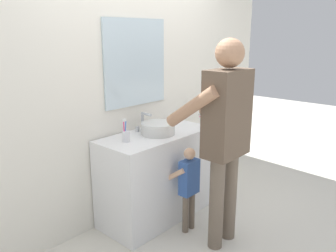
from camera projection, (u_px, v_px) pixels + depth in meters
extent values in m
plane|color=silver|center=(179.00, 225.00, 3.34)|extent=(14.00, 14.00, 0.00)
cube|color=silver|center=(133.00, 80.00, 3.39)|extent=(4.40, 0.08, 2.70)
cube|color=silver|center=(136.00, 63.00, 3.31)|extent=(0.77, 0.02, 0.82)
cube|color=white|center=(157.00, 175.00, 3.42)|extent=(1.17, 0.54, 0.87)
cylinder|color=silver|center=(158.00, 128.00, 3.28)|extent=(0.32, 0.32, 0.11)
cylinder|color=#B1B1AD|center=(158.00, 128.00, 3.28)|extent=(0.26, 0.26, 0.09)
cylinder|color=#B7BABF|center=(143.00, 121.00, 3.41)|extent=(0.03, 0.03, 0.18)
cylinder|color=#B7BABF|center=(147.00, 114.00, 3.35)|extent=(0.02, 0.12, 0.02)
cylinder|color=#B7BABF|center=(137.00, 129.00, 3.37)|extent=(0.04, 0.04, 0.05)
cylinder|color=#B7BABF|center=(148.00, 126.00, 3.47)|extent=(0.04, 0.04, 0.05)
cylinder|color=silver|center=(126.00, 136.00, 3.06)|extent=(0.07, 0.07, 0.09)
cylinder|color=blue|center=(125.00, 130.00, 3.06)|extent=(0.02, 0.02, 0.17)
cube|color=white|center=(125.00, 120.00, 3.03)|extent=(0.01, 0.02, 0.02)
cylinder|color=#E5387F|center=(124.00, 131.00, 3.04)|extent=(0.03, 0.04, 0.17)
cube|color=white|center=(124.00, 120.00, 3.01)|extent=(0.01, 0.02, 0.02)
cylinder|color=#6B5B4C|center=(185.00, 214.00, 3.19)|extent=(0.06, 0.06, 0.37)
cylinder|color=#6B5B4C|center=(192.00, 210.00, 3.25)|extent=(0.06, 0.06, 0.37)
cube|color=#33569E|center=(189.00, 177.00, 3.13)|extent=(0.19, 0.11, 0.32)
sphere|color=#D8A884|center=(190.00, 154.00, 3.07)|extent=(0.11, 0.11, 0.11)
cylinder|color=#D8A884|center=(175.00, 175.00, 3.10)|extent=(0.05, 0.23, 0.18)
cylinder|color=#D8A884|center=(189.00, 169.00, 3.25)|extent=(0.05, 0.23, 0.18)
cylinder|color=#6B5B4C|center=(216.00, 204.00, 2.91)|extent=(0.12, 0.12, 0.82)
cylinder|color=#6B5B4C|center=(230.00, 196.00, 3.05)|extent=(0.12, 0.12, 0.82)
cube|color=brown|center=(227.00, 114.00, 2.78)|extent=(0.41, 0.23, 0.71)
sphere|color=#A87A5B|center=(230.00, 53.00, 2.66)|extent=(0.23, 0.23, 0.23)
cylinder|color=#A87A5B|center=(192.00, 107.00, 2.73)|extent=(0.10, 0.49, 0.39)
cylinder|color=#A87A5B|center=(223.00, 99.00, 3.05)|extent=(0.10, 0.49, 0.39)
cylinder|color=#E5387F|center=(206.00, 117.00, 3.22)|extent=(0.01, 0.14, 0.03)
cube|color=white|center=(199.00, 114.00, 3.26)|extent=(0.01, 0.02, 0.02)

